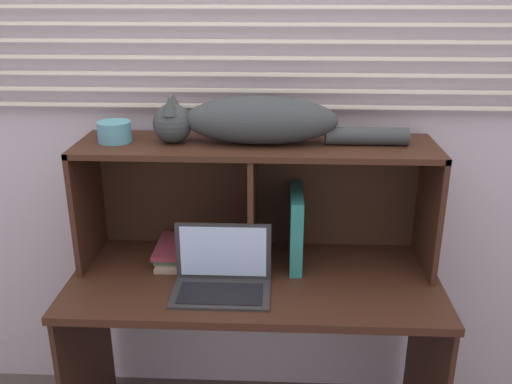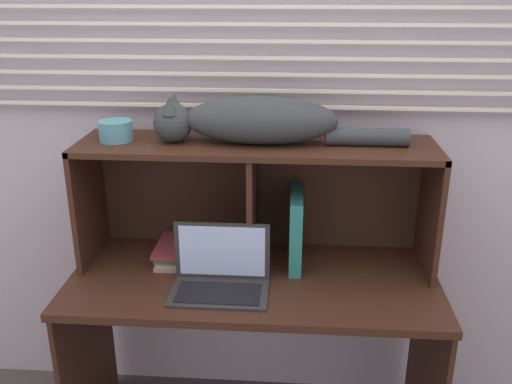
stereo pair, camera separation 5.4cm
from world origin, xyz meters
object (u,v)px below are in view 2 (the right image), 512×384
laptop (220,276)px  cat (253,121)px  book_stack (178,251)px  binder_upright (296,228)px  small_basket (116,131)px

laptop → cat: bearing=65.8°
cat → laptop: (-0.10, -0.22, -0.51)m
cat → book_stack: cat is taller
cat → binder_upright: bearing=0.0°
small_basket → binder_upright: bearing=0.0°
cat → book_stack: size_ratio=3.69×
binder_upright → small_basket: small_basket is taller
laptop → book_stack: (-0.20, 0.22, -0.02)m
laptop → small_basket: 0.66m
binder_upright → small_basket: (-0.67, 0.00, 0.37)m
cat → book_stack: (-0.30, -0.00, -0.53)m
laptop → binder_upright: 0.36m
cat → small_basket: cat is taller
cat → laptop: size_ratio=2.66×
binder_upright → book_stack: size_ratio=1.17×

